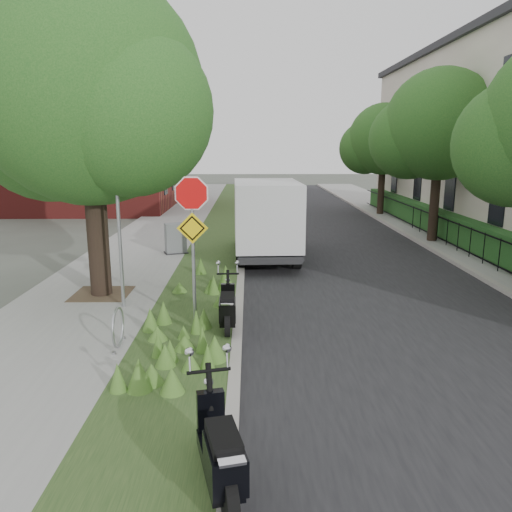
{
  "coord_description": "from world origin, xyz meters",
  "views": [
    {
      "loc": [
        -0.25,
        -9.39,
        3.8
      ],
      "look_at": [
        -0.1,
        1.88,
        1.3
      ],
      "focal_mm": 35.0,
      "sensor_mm": 36.0,
      "label": 1
    }
  ],
  "objects_px": {
    "box_truck": "(266,216)",
    "scooter_near": "(228,312)",
    "sign_assembly": "(192,220)",
    "scooter_far": "(221,460)",
    "utility_cabinet": "(176,239)"
  },
  "relations": [
    {
      "from": "box_truck",
      "to": "scooter_near",
      "type": "bearing_deg",
      "value": -98.14
    },
    {
      "from": "sign_assembly",
      "to": "scooter_far",
      "type": "bearing_deg",
      "value": -80.89
    },
    {
      "from": "sign_assembly",
      "to": "scooter_near",
      "type": "relative_size",
      "value": 1.99
    },
    {
      "from": "scooter_near",
      "to": "scooter_far",
      "type": "height_order",
      "value": "scooter_far"
    },
    {
      "from": "scooter_far",
      "to": "utility_cabinet",
      "type": "xyz_separation_m",
      "value": [
        -2.27,
        12.43,
        0.09
      ]
    },
    {
      "from": "utility_cabinet",
      "to": "box_truck",
      "type": "bearing_deg",
      "value": -9.32
    },
    {
      "from": "utility_cabinet",
      "to": "scooter_far",
      "type": "bearing_deg",
      "value": -79.65
    },
    {
      "from": "sign_assembly",
      "to": "scooter_far",
      "type": "distance_m",
      "value": 5.63
    },
    {
      "from": "scooter_far",
      "to": "utility_cabinet",
      "type": "height_order",
      "value": "utility_cabinet"
    },
    {
      "from": "scooter_far",
      "to": "utility_cabinet",
      "type": "relative_size",
      "value": 1.67
    },
    {
      "from": "scooter_near",
      "to": "utility_cabinet",
      "type": "xyz_separation_m",
      "value": [
        -2.13,
        7.47,
        0.13
      ]
    },
    {
      "from": "box_truck",
      "to": "utility_cabinet",
      "type": "relative_size",
      "value": 4.87
    },
    {
      "from": "sign_assembly",
      "to": "scooter_near",
      "type": "xyz_separation_m",
      "value": [
        0.7,
        -0.31,
        -1.83
      ]
    },
    {
      "from": "utility_cabinet",
      "to": "scooter_near",
      "type": "bearing_deg",
      "value": -74.09
    },
    {
      "from": "scooter_near",
      "to": "utility_cabinet",
      "type": "relative_size",
      "value": 1.55
    }
  ]
}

